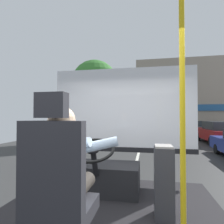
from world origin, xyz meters
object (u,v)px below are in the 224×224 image
object	(u,v)px
steering_console	(101,176)
fare_box	(164,182)
parked_car_charcoal	(194,128)
driver_seat	(58,192)
handrail_pole	(183,121)
bus_driver	(64,166)
parked_car_red	(218,132)

from	to	relation	value
steering_console	fare_box	world-z (taller)	steering_console
fare_box	parked_car_charcoal	world-z (taller)	fare_box
parked_car_charcoal	steering_console	bearing A→B (deg)	-107.03
driver_seat	handrail_pole	xyz separation A→B (m)	(0.94, 0.25, 0.53)
steering_console	handrail_pole	size ratio (longest dim) A/B	0.52
handrail_pole	fare_box	size ratio (longest dim) A/B	2.71
bus_driver	handrail_pole	distance (m)	1.02
fare_box	handrail_pole	bearing A→B (deg)	-78.92
driver_seat	bus_driver	size ratio (longest dim) A/B	1.53
steering_console	handrail_pole	bearing A→B (deg)	-48.83
bus_driver	parked_car_red	bearing A→B (deg)	66.44
handrail_pole	parked_car_charcoal	world-z (taller)	handrail_pole
parked_car_red	bus_driver	bearing A→B (deg)	-113.56
driver_seat	parked_car_charcoal	xyz separation A→B (m)	(5.09, 17.95, -0.52)
handrail_pole	parked_car_red	world-z (taller)	handrail_pole
parked_car_red	parked_car_charcoal	world-z (taller)	parked_car_red
driver_seat	fare_box	distance (m)	1.16
steering_console	parked_car_red	distance (m)	11.98
steering_console	parked_car_charcoal	size ratio (longest dim) A/B	0.25
steering_console	fare_box	xyz separation A→B (m)	(0.84, -0.54, 0.16)
steering_console	parked_car_charcoal	bearing A→B (deg)	72.97
driver_seat	parked_car_red	world-z (taller)	driver_seat
fare_box	parked_car_red	world-z (taller)	fare_box
driver_seat	parked_car_charcoal	size ratio (longest dim) A/B	0.29
steering_console	handrail_pole	xyz separation A→B (m)	(0.94, -1.08, 0.83)
fare_box	parked_car_charcoal	xyz separation A→B (m)	(4.25, 17.16, -0.38)
driver_seat	parked_car_charcoal	world-z (taller)	driver_seat
driver_seat	steering_console	bearing A→B (deg)	90.00
steering_console	parked_car_red	size ratio (longest dim) A/B	0.25
driver_seat	fare_box	xyz separation A→B (m)	(0.84, 0.79, -0.13)
driver_seat	bus_driver	bearing A→B (deg)	90.00
bus_driver	fare_box	size ratio (longest dim) A/B	1.06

